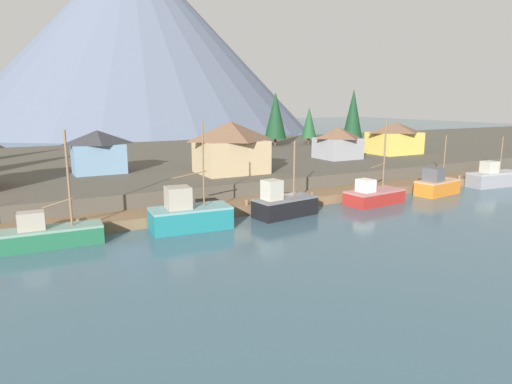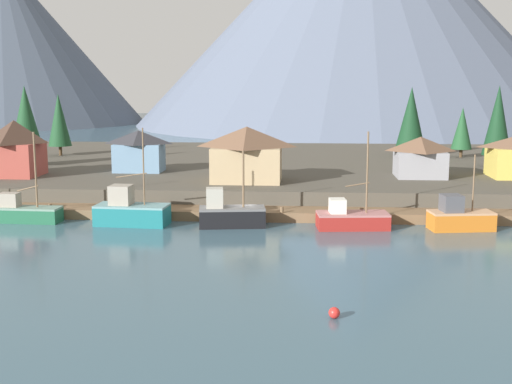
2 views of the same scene
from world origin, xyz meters
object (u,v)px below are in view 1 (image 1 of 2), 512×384
(fishing_boat_green, at_px, (49,235))
(fishing_boat_orange, at_px, (437,185))
(house_tan, at_px, (231,147))
(house_grey, at_px, (338,142))
(fishing_boat_teal, at_px, (189,215))
(conifer_near_left, at_px, (353,115))
(fishing_boat_black, at_px, (284,204))
(fishing_boat_grey, at_px, (494,178))
(fishing_boat_red, at_px, (374,195))
(house_yellow, at_px, (394,138))
(conifer_mid_left, at_px, (276,115))
(conifer_mid_right, at_px, (309,123))
(house_blue, at_px, (98,151))

(fishing_boat_green, xyz_separation_m, fishing_boat_orange, (43.56, -0.51, 0.22))
(house_tan, distance_m, house_grey, 21.43)
(fishing_boat_teal, distance_m, conifer_near_left, 52.71)
(fishing_boat_black, relative_size, house_tan, 0.90)
(fishing_boat_teal, xyz_separation_m, fishing_boat_grey, (43.48, 0.25, -0.16))
(fishing_boat_red, height_order, fishing_boat_grey, fishing_boat_red)
(fishing_boat_grey, distance_m, house_tan, 35.84)
(house_yellow, bearing_deg, conifer_near_left, 93.37)
(fishing_boat_red, xyz_separation_m, conifer_mid_left, (11.62, 41.33, 7.57))
(fishing_boat_teal, distance_m, fishing_boat_grey, 43.48)
(fishing_boat_orange, bearing_deg, fishing_boat_black, 171.54)
(fishing_boat_black, bearing_deg, house_grey, 33.12)
(conifer_mid_right, bearing_deg, house_grey, -114.01)
(fishing_boat_black, relative_size, conifer_mid_left, 0.70)
(fishing_boat_teal, bearing_deg, fishing_boat_red, 4.13)
(fishing_boat_teal, relative_size, fishing_boat_grey, 1.20)
(fishing_boat_green, relative_size, fishing_boat_red, 0.97)
(fishing_boat_grey, bearing_deg, fishing_boat_green, -175.27)
(fishing_boat_green, xyz_separation_m, fishing_boat_teal, (11.45, -0.56, 0.34))
(fishing_boat_green, distance_m, fishing_boat_grey, 54.93)
(fishing_boat_green, height_order, house_tan, fishing_boat_green)
(house_grey, bearing_deg, conifer_mid_left, 84.58)
(fishing_boat_red, bearing_deg, conifer_mid_left, 68.37)
(house_grey, bearing_deg, house_blue, 176.27)
(fishing_boat_green, relative_size, house_yellow, 1.09)
(fishing_boat_green, bearing_deg, house_blue, 72.72)
(house_blue, bearing_deg, house_tan, -26.99)
(fishing_boat_teal, bearing_deg, fishing_boat_grey, 4.65)
(fishing_boat_green, xyz_separation_m, fishing_boat_grey, (54.93, -0.31, 0.18))
(fishing_boat_teal, distance_m, fishing_boat_orange, 32.10)
(house_grey, height_order, conifer_mid_right, conifer_mid_right)
(house_grey, bearing_deg, fishing_boat_teal, -149.35)
(fishing_boat_green, distance_m, fishing_boat_teal, 11.47)
(fishing_boat_grey, height_order, house_blue, house_blue)
(fishing_boat_orange, xyz_separation_m, conifer_mid_right, (8.88, 40.34, 5.72))
(conifer_mid_left, distance_m, conifer_mid_right, 7.81)
(fishing_boat_green, bearing_deg, conifer_near_left, 30.22)
(fishing_boat_red, height_order, house_tan, fishing_boat_red)
(fishing_boat_grey, relative_size, conifer_near_left, 0.73)
(fishing_boat_red, relative_size, house_tan, 1.13)
(house_grey, bearing_deg, fishing_boat_black, -138.95)
(house_tan, distance_m, conifer_mid_right, 40.79)
(house_yellow, bearing_deg, house_tan, -170.26)
(house_tan, distance_m, house_yellow, 33.83)
(house_blue, bearing_deg, fishing_boat_teal, -78.67)
(house_grey, distance_m, conifer_near_left, 16.53)
(fishing_boat_red, relative_size, house_blue, 1.47)
(fishing_boat_teal, height_order, conifer_mid_right, conifer_mid_right)
(fishing_boat_red, distance_m, house_blue, 33.58)
(fishing_boat_green, bearing_deg, fishing_boat_red, 1.40)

